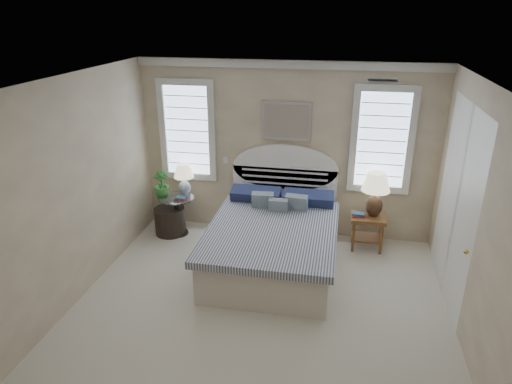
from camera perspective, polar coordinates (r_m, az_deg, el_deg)
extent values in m
cube|color=beige|center=(5.42, -0.29, -16.58)|extent=(4.50, 5.00, 0.01)
cube|color=silver|center=(4.28, -0.36, 12.90)|extent=(4.50, 5.00, 0.01)
cube|color=tan|center=(7.00, 3.74, 5.15)|extent=(4.50, 0.02, 2.70)
cube|color=tan|center=(5.56, -23.72, -1.36)|extent=(0.02, 5.00, 2.70)
cube|color=tan|center=(4.83, 27.00, -5.44)|extent=(0.02, 5.00, 2.70)
cube|color=silver|center=(6.70, 3.98, 15.66)|extent=(4.50, 0.08, 0.12)
cube|color=#B2B2B2|center=(5.01, 15.53, 13.23)|extent=(0.30, 0.20, 0.02)
cube|color=silver|center=(7.22, -3.82, 4.02)|extent=(0.08, 0.01, 0.12)
cube|color=silver|center=(7.27, -8.54, 7.63)|extent=(0.90, 0.06, 1.60)
cube|color=silver|center=(6.88, 15.47, 6.26)|extent=(0.90, 0.06, 1.60)
cube|color=silver|center=(6.84, 3.80, 8.82)|extent=(0.74, 0.04, 0.58)
cube|color=white|center=(5.94, 23.77, -1.47)|extent=(0.02, 1.80, 2.40)
cube|color=silver|center=(6.35, 2.09, -7.23)|extent=(1.60, 2.10, 0.55)
cube|color=navy|center=(6.16, 2.06, -4.90)|extent=(1.72, 2.15, 0.10)
cube|color=white|center=(7.22, 3.52, -1.07)|extent=(1.62, 0.08, 1.10)
cube|color=#1D204A|center=(6.95, -0.02, -0.35)|extent=(0.75, 0.31, 0.23)
cube|color=#1D204A|center=(6.85, 6.55, -0.84)|extent=(0.75, 0.31, 0.23)
cube|color=#385C80|center=(6.73, 0.85, -1.34)|extent=(0.33, 0.20, 0.34)
cube|color=#385C80|center=(6.66, 5.09, -1.66)|extent=(0.33, 0.20, 0.34)
cube|color=#385C80|center=(6.61, 2.83, -2.00)|extent=(0.28, 0.14, 0.29)
cylinder|color=black|center=(7.48, -9.66, -5.03)|extent=(0.32, 0.32, 0.03)
cylinder|color=black|center=(7.35, -9.80, -3.05)|extent=(0.08, 0.08, 0.60)
cylinder|color=silver|center=(7.23, -9.97, -0.75)|extent=(0.56, 0.56, 0.02)
cube|color=brown|center=(6.94, 13.89, -3.16)|extent=(0.50, 0.40, 0.06)
cube|color=brown|center=(7.08, 13.66, -5.51)|extent=(0.44, 0.34, 0.03)
cube|color=brown|center=(6.91, 12.07, -5.56)|extent=(0.04, 0.04, 0.47)
cube|color=brown|center=(7.18, 12.07, -4.46)|extent=(0.04, 0.04, 0.47)
cube|color=brown|center=(6.94, 15.38, -5.78)|extent=(0.04, 0.04, 0.47)
cube|color=brown|center=(7.20, 15.25, -4.68)|extent=(0.04, 0.04, 0.47)
cylinder|color=black|center=(7.43, -10.69, -3.54)|extent=(0.62, 0.62, 0.44)
cylinder|color=silver|center=(7.31, -8.86, -0.21)|extent=(0.12, 0.12, 0.03)
ellipsoid|color=silver|center=(7.27, -8.90, 0.52)|extent=(0.22, 0.22, 0.24)
cylinder|color=gold|center=(7.22, -8.97, 1.60)|extent=(0.03, 0.03, 0.09)
cylinder|color=black|center=(6.97, 14.41, -2.66)|extent=(0.17, 0.17, 0.03)
ellipsoid|color=black|center=(6.92, 14.51, -1.67)|extent=(0.30, 0.30, 0.31)
cylinder|color=gold|center=(6.85, 14.66, -0.18)|extent=(0.04, 0.04, 0.11)
imported|color=#2F7532|center=(7.21, -11.75, 0.95)|extent=(0.24, 0.24, 0.42)
cube|color=#A52D29|center=(7.13, -9.34, -0.85)|extent=(0.17, 0.13, 0.02)
cube|color=#29567B|center=(7.12, -9.35, -0.69)|extent=(0.16, 0.13, 0.02)
cube|color=#A52D29|center=(6.89, 12.71, -2.86)|extent=(0.19, 0.14, 0.03)
cube|color=#29567B|center=(6.88, 12.72, -2.66)|extent=(0.18, 0.13, 0.03)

